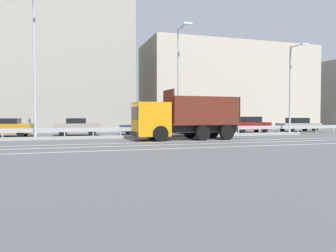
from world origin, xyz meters
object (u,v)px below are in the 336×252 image
at_px(dump_truck, 173,121).
at_px(parked_car_2, 7,127).
at_px(parked_car_3, 77,127).
at_px(parked_car_4, 144,127).
at_px(street_lamp_3, 291,85).
at_px(parked_car_6, 250,125).
at_px(street_lamp_2, 179,76).
at_px(street_lamp_1, 34,58).
at_px(median_road_sign, 236,121).
at_px(parked_car_5, 196,126).
at_px(parked_car_7, 298,125).

height_order(dump_truck, parked_car_2, dump_truck).
height_order(parked_car_3, parked_car_4, parked_car_3).
height_order(street_lamp_3, parked_car_6, street_lamp_3).
height_order(dump_truck, street_lamp_2, street_lamp_2).
distance_m(parked_car_3, parked_car_4, 5.84).
height_order(street_lamp_3, parked_car_4, street_lamp_3).
relative_size(street_lamp_1, parked_car_3, 2.69).
height_order(median_road_sign, parked_car_6, median_road_sign).
height_order(parked_car_5, parked_car_7, same).
height_order(dump_truck, parked_car_6, dump_truck).
bearing_deg(median_road_sign, street_lamp_1, -179.43).
bearing_deg(street_lamp_2, street_lamp_3, 0.11).
relative_size(median_road_sign, parked_car_4, 0.56).
height_order(dump_truck, parked_car_4, dump_truck).
distance_m(street_lamp_3, parked_car_5, 9.41).
xyz_separation_m(street_lamp_1, parked_car_5, (14.03, 4.32, -5.01)).
relative_size(parked_car_3, parked_car_4, 0.90).
distance_m(street_lamp_2, parked_car_7, 16.64).
distance_m(parked_car_4, parked_car_6, 11.20).
xyz_separation_m(median_road_sign, street_lamp_3, (5.59, 0.02, 3.22)).
bearing_deg(street_lamp_1, street_lamp_3, 0.47).
relative_size(dump_truck, parked_car_7, 1.64).
relative_size(street_lamp_3, parked_car_7, 1.73).
bearing_deg(parked_car_4, parked_car_2, -89.01).
bearing_deg(street_lamp_2, parked_car_7, 16.83).
height_order(median_road_sign, parked_car_2, median_road_sign).
bearing_deg(street_lamp_1, parked_car_2, 118.74).
bearing_deg(median_road_sign, dump_truck, -155.99).
distance_m(street_lamp_3, parked_car_4, 13.91).
bearing_deg(parked_car_3, street_lamp_1, -31.29).
distance_m(median_road_sign, street_lamp_1, 16.62).
xyz_separation_m(street_lamp_1, parked_car_2, (-2.48, 4.52, -4.98)).
bearing_deg(street_lamp_1, parked_car_7, 10.42).
bearing_deg(parked_car_2, street_lamp_1, -146.61).
distance_m(street_lamp_3, parked_car_7, 7.54).
bearing_deg(street_lamp_1, dump_truck, -17.17).
height_order(street_lamp_2, parked_car_2, street_lamp_2).
distance_m(median_road_sign, parked_car_6, 6.00).
bearing_deg(parked_car_7, street_lamp_2, -69.23).
bearing_deg(street_lamp_2, parked_car_2, 161.79).
bearing_deg(street_lamp_3, median_road_sign, -179.81).
relative_size(median_road_sign, street_lamp_1, 0.23).
bearing_deg(parked_car_7, street_lamp_3, -40.86).
bearing_deg(parked_car_2, parked_car_4, -86.41).
distance_m(dump_truck, median_road_sign, 7.41).
relative_size(street_lamp_3, parked_car_4, 1.86).
bearing_deg(median_road_sign, parked_car_6, 47.25).
xyz_separation_m(dump_truck, street_lamp_2, (1.55, 3.01, 3.57)).
distance_m(median_road_sign, street_lamp_2, 6.36).
bearing_deg(dump_truck, parked_car_2, 57.64).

